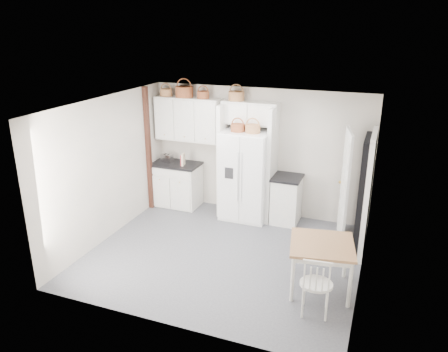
% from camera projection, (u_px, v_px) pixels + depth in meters
% --- Properties ---
extents(floor, '(4.50, 4.50, 0.00)m').
position_uv_depth(floor, '(224.00, 254.00, 7.56)').
color(floor, '#42434D').
rests_on(floor, ground).
extents(ceiling, '(4.50, 4.50, 0.00)m').
position_uv_depth(ceiling, '(224.00, 105.00, 6.69)').
color(ceiling, white).
rests_on(ceiling, wall_back).
extents(wall_back, '(4.50, 0.00, 4.50)m').
position_uv_depth(wall_back, '(259.00, 152.00, 8.89)').
color(wall_back, '#ADAA9F').
rests_on(wall_back, floor).
extents(wall_left, '(0.00, 4.00, 4.00)m').
position_uv_depth(wall_left, '(108.00, 169.00, 7.89)').
color(wall_left, '#ADAA9F').
rests_on(wall_left, floor).
extents(wall_right, '(0.00, 4.00, 4.00)m').
position_uv_depth(wall_right, '(368.00, 204.00, 6.37)').
color(wall_right, '#ADAA9F').
rests_on(wall_right, floor).
extents(refrigerator, '(0.94, 0.75, 1.81)m').
position_uv_depth(refrigerator, '(246.00, 175.00, 8.74)').
color(refrigerator, white).
rests_on(refrigerator, floor).
extents(base_cab_left, '(0.99, 0.62, 0.91)m').
position_uv_depth(base_cab_left, '(177.00, 185.00, 9.50)').
color(base_cab_left, white).
rests_on(base_cab_left, floor).
extents(base_cab_right, '(0.52, 0.62, 0.91)m').
position_uv_depth(base_cab_right, '(286.00, 200.00, 8.68)').
color(base_cab_right, white).
rests_on(base_cab_right, floor).
extents(dining_table, '(1.06, 1.06, 0.76)m').
position_uv_depth(dining_table, '(320.00, 266.00, 6.48)').
color(dining_table, brown).
rests_on(dining_table, floor).
extents(windsor_chair, '(0.49, 0.45, 0.91)m').
position_uv_depth(windsor_chair, '(316.00, 284.00, 5.91)').
color(windsor_chair, white).
rests_on(windsor_chair, floor).
extents(counter_left, '(1.03, 0.66, 0.04)m').
position_uv_depth(counter_left, '(176.00, 164.00, 9.34)').
color(counter_left, black).
rests_on(counter_left, base_cab_left).
extents(counter_right, '(0.56, 0.66, 0.04)m').
position_uv_depth(counter_right, '(288.00, 178.00, 8.52)').
color(counter_right, black).
rests_on(counter_right, base_cab_right).
extents(toaster, '(0.27, 0.18, 0.17)m').
position_uv_depth(toaster, '(167.00, 158.00, 9.38)').
color(toaster, silver).
rests_on(toaster, counter_left).
extents(cookbook_red, '(0.05, 0.15, 0.23)m').
position_uv_depth(cookbook_red, '(182.00, 160.00, 9.16)').
color(cookbook_red, '#B72130').
rests_on(cookbook_red, counter_left).
extents(cookbook_cream, '(0.06, 0.17, 0.25)m').
position_uv_depth(cookbook_cream, '(183.00, 159.00, 9.15)').
color(cookbook_cream, beige).
rests_on(cookbook_cream, counter_left).
extents(basket_upper_a, '(0.26, 0.26, 0.15)m').
position_uv_depth(basket_upper_a, '(166.00, 92.00, 9.03)').
color(basket_upper_a, '#915E32').
rests_on(basket_upper_a, upper_cabinet).
extents(basket_upper_b, '(0.37, 0.37, 0.22)m').
position_uv_depth(basket_upper_b, '(184.00, 92.00, 8.88)').
color(basket_upper_b, brown).
rests_on(basket_upper_b, upper_cabinet).
extents(basket_upper_c, '(0.25, 0.25, 0.14)m').
position_uv_depth(basket_upper_c, '(203.00, 95.00, 8.75)').
color(basket_upper_c, brown).
rests_on(basket_upper_c, upper_cabinet).
extents(basket_bridge_a, '(0.32, 0.32, 0.18)m').
position_uv_depth(basket_bridge_a, '(236.00, 96.00, 8.51)').
color(basket_bridge_a, '#915E32').
rests_on(basket_bridge_a, bridge_cabinet).
extents(basket_fridge_a, '(0.27, 0.27, 0.14)m').
position_uv_depth(basket_fridge_a, '(238.00, 128.00, 8.38)').
color(basket_fridge_a, brown).
rests_on(basket_fridge_a, refrigerator).
extents(basket_fridge_b, '(0.29, 0.29, 0.16)m').
position_uv_depth(basket_fridge_b, '(253.00, 129.00, 8.27)').
color(basket_fridge_b, '#915E32').
rests_on(basket_fridge_b, refrigerator).
extents(upper_cabinet, '(1.40, 0.34, 0.90)m').
position_uv_depth(upper_cabinet, '(188.00, 119.00, 9.04)').
color(upper_cabinet, white).
rests_on(upper_cabinet, wall_back).
extents(bridge_cabinet, '(1.12, 0.34, 0.45)m').
position_uv_depth(bridge_cabinet, '(250.00, 113.00, 8.51)').
color(bridge_cabinet, white).
rests_on(bridge_cabinet, wall_back).
extents(fridge_panel_left, '(0.08, 0.60, 2.30)m').
position_uv_depth(fridge_panel_left, '(224.00, 160.00, 8.90)').
color(fridge_panel_left, white).
rests_on(fridge_panel_left, floor).
extents(fridge_panel_right, '(0.08, 0.60, 2.30)m').
position_uv_depth(fridge_panel_right, '(272.00, 165.00, 8.55)').
color(fridge_panel_right, white).
rests_on(fridge_panel_right, floor).
extents(trim_post, '(0.09, 0.09, 2.60)m').
position_uv_depth(trim_post, '(149.00, 150.00, 9.06)').
color(trim_post, '#431F16').
rests_on(trim_post, floor).
extents(doorway_void, '(0.18, 0.85, 2.05)m').
position_uv_depth(doorway_void, '(364.00, 196.00, 7.37)').
color(doorway_void, black).
rests_on(doorway_void, floor).
extents(door_slab, '(0.21, 0.79, 2.05)m').
position_uv_depth(door_slab, '(345.00, 187.00, 7.79)').
color(door_slab, white).
rests_on(door_slab, floor).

